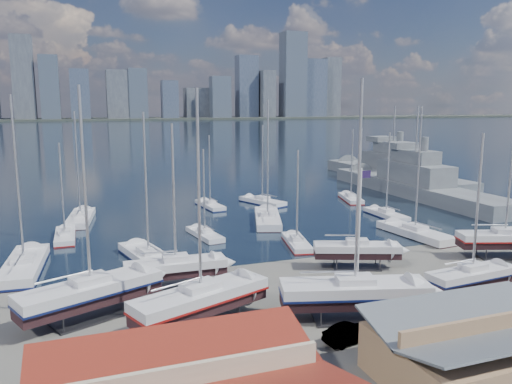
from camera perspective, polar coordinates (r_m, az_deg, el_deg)
name	(u,v)px	position (r m, az deg, el deg)	size (l,w,h in m)	color
ground	(345,290)	(46.82, 10.17, -10.98)	(1400.00, 1400.00, 0.00)	#605E59
water	(111,131)	(348.85, -16.28, 6.72)	(1400.00, 600.00, 0.40)	#172635
far_shore	(95,119)	(608.34, -17.92, 7.92)	(1400.00, 80.00, 2.20)	#2D332D
skyline	(86,85)	(602.10, -18.85, 11.48)	(639.14, 43.80, 107.69)	#475166
shed_grey	(480,347)	(34.27, 24.26, -15.87)	(12.60, 8.40, 4.17)	#8C6B4C
sailboat_cradle_0	(91,292)	(41.71, -18.35, -10.79)	(11.58, 7.38, 18.03)	#2D2D33
sailboat_cradle_1	(201,299)	(38.60, -6.31, -12.06)	(11.43, 6.97, 17.75)	#2D2D33
sailboat_cradle_2	(176,267)	(46.46, -9.15, -8.46)	(9.19, 2.75, 15.01)	#2D2D33
sailboat_cradle_3	(355,293)	(40.21, 11.21, -11.21)	(12.01, 6.29, 18.49)	#2D2D33
sailboat_cradle_4	(357,249)	(52.39, 11.47, -6.46)	(8.98, 5.37, 14.31)	#2D2D33
sailboat_cradle_5	(472,276)	(47.57, 23.48, -8.79)	(8.95, 3.23, 14.30)	#2D2D33
sailboat_cradle_6	(505,239)	(61.36, 26.55, -4.82)	(10.43, 5.86, 16.24)	#2D2D33
sailboat_moored_0	(25,268)	(56.15, -24.94, -7.88)	(4.35, 12.54, 18.42)	black
sailboat_moored_1	(65,237)	(67.10, -20.98, -4.80)	(2.43, 8.47, 12.64)	black
sailboat_moored_2	(81,220)	(76.21, -19.40, -3.00)	(4.49, 11.23, 16.49)	black
sailboat_moored_3	(149,259)	(55.16, -12.16, -7.47)	(5.62, 11.55, 16.64)	black
sailboat_moored_4	(205,235)	(63.85, -5.88, -4.90)	(3.37, 8.03, 11.75)	black
sailboat_moored_5	(210,206)	(82.04, -5.26, -1.59)	(3.31, 8.51, 12.40)	black
sailboat_moored_6	(297,243)	(59.99, 4.68, -5.86)	(3.87, 8.30, 11.97)	black
sailboat_moored_7	(268,220)	(71.47, 1.33, -3.25)	(7.01, 12.48, 18.16)	black
sailboat_moored_8	(262,202)	(84.77, 0.73, -1.18)	(6.04, 9.64, 13.99)	black
sailboat_moored_9	(415,234)	(67.01, 17.70, -4.62)	(4.31, 11.64, 17.19)	black
sailboat_moored_10	(386,215)	(77.32, 14.64, -2.58)	(2.52, 8.86, 13.23)	black
sailboat_moored_11	(351,199)	(89.25, 10.77, -0.80)	(4.70, 9.15, 13.18)	black
naval_ship_east	(414,187)	(97.14, 17.58, 0.58)	(7.54, 45.54, 18.10)	slate
naval_ship_west	(392,173)	(115.09, 15.25, 2.08)	(8.14, 45.51, 18.08)	slate
car_a	(232,365)	(32.59, -2.75, -19.14)	(1.73, 4.29, 1.46)	gray
car_b	(351,333)	(37.18, 10.76, -15.57)	(1.42, 4.06, 1.34)	gray
car_c	(400,320)	(40.08, 16.12, -13.87)	(2.19, 4.75, 1.32)	gray
car_d	(479,308)	(44.39, 24.13, -11.99)	(1.86, 4.57, 1.33)	gray
flagpole	(360,221)	(45.34, 11.84, -3.32)	(0.99, 0.12, 11.14)	white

